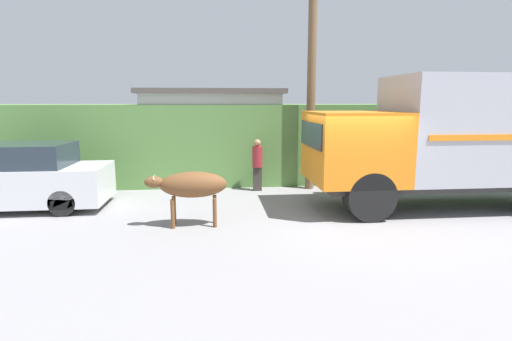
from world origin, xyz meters
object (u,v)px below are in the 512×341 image
Objects in this scene: parked_suv at (17,178)px; pedestrian_on_hill at (257,163)px; brown_cow at (191,185)px; utility_pole at (311,79)px; cargo_truck at (457,136)px.

parked_suv reaches higher than pedestrian_on_hill.
utility_pole is at bearing 54.73° from brown_cow.
utility_pole reaches higher than pedestrian_on_hill.
parked_suv is at bearing 15.14° from pedestrian_on_hill.
parked_suv is (-11.56, 1.01, -1.08)m from cargo_truck.
parked_suv is 2.81× the size of pedestrian_on_hill.
parked_suv is 0.67× the size of utility_pole.
cargo_truck is 1.58× the size of parked_suv.
cargo_truck is 7.03m from brown_cow.
brown_cow is 4.02m from pedestrian_on_hill.
cargo_truck is 1.07× the size of utility_pole.
parked_suv is at bearing 166.40° from brown_cow.
cargo_truck is at bearing 154.21° from pedestrian_on_hill.
utility_pole reaches higher than parked_suv.
pedestrian_on_hill is 3.15m from utility_pole.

